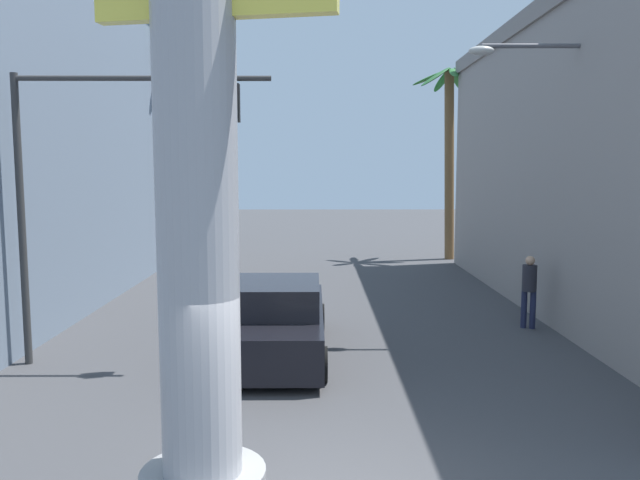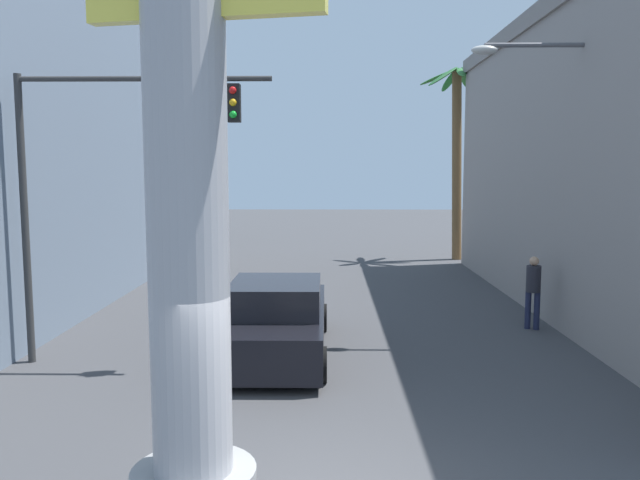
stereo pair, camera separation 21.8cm
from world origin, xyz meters
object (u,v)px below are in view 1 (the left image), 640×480
(car_lead, at_px, (276,320))
(palm_tree_far_right, at_px, (450,140))
(pedestrian_mid_right, at_px, (529,286))
(neon_sign_pole, at_px, (195,85))
(traffic_light_mast, at_px, (99,161))
(street_lamp, at_px, (561,158))
(palm_tree_far_left, at_px, (178,124))

(car_lead, distance_m, palm_tree_far_right, 15.79)
(pedestrian_mid_right, bearing_deg, neon_sign_pole, -126.24)
(neon_sign_pole, relative_size, traffic_light_mast, 1.87)
(traffic_light_mast, bearing_deg, palm_tree_far_right, 56.09)
(traffic_light_mast, bearing_deg, street_lamp, 10.70)
(car_lead, bearing_deg, street_lamp, 10.88)
(street_lamp, bearing_deg, palm_tree_far_right, 88.78)
(palm_tree_far_right, bearing_deg, palm_tree_far_left, -169.61)
(palm_tree_far_right, xyz_separation_m, pedestrian_mid_right, (-0.53, -11.68, -3.99))
(car_lead, relative_size, pedestrian_mid_right, 2.93)
(palm_tree_far_left, relative_size, palm_tree_far_right, 1.13)
(car_lead, bearing_deg, palm_tree_far_left, 110.70)
(car_lead, xyz_separation_m, palm_tree_far_right, (6.40, 13.78, 4.30))
(palm_tree_far_left, xyz_separation_m, pedestrian_mid_right, (10.32, -9.70, -4.48))
(neon_sign_pole, height_order, street_lamp, neon_sign_pole)
(street_lamp, height_order, palm_tree_far_right, palm_tree_far_right)
(street_lamp, relative_size, traffic_light_mast, 1.18)
(street_lamp, distance_m, pedestrian_mid_right, 3.13)
(street_lamp, height_order, pedestrian_mid_right, street_lamp)
(street_lamp, relative_size, palm_tree_far_right, 0.82)
(street_lamp, height_order, car_lead, street_lamp)
(street_lamp, bearing_deg, neon_sign_pole, -130.58)
(neon_sign_pole, relative_size, palm_tree_far_right, 1.29)
(palm_tree_far_left, bearing_deg, traffic_light_mast, -84.52)
(car_lead, height_order, palm_tree_far_left, palm_tree_far_left)
(street_lamp, bearing_deg, pedestrian_mid_right, 105.94)
(street_lamp, distance_m, traffic_light_mast, 9.56)
(palm_tree_far_left, height_order, pedestrian_mid_right, palm_tree_far_left)
(neon_sign_pole, distance_m, palm_tree_far_right, 21.24)
(neon_sign_pole, bearing_deg, car_lead, 87.02)
(neon_sign_pole, xyz_separation_m, palm_tree_far_left, (-4.12, 18.16, 0.95))
(pedestrian_mid_right, bearing_deg, car_lead, -160.36)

